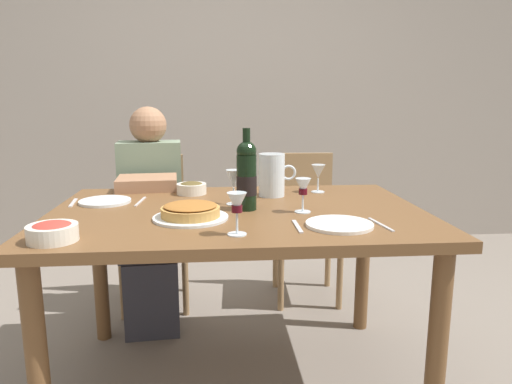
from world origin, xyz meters
TOP-DOWN VIEW (x-y plane):
  - ground_plane at (0.00, 0.00)m, footprint 8.00×8.00m
  - back_wall at (0.00, 2.08)m, footprint 8.00×0.10m
  - dining_table at (0.00, 0.00)m, footprint 1.50×1.00m
  - wine_bottle at (0.04, 0.00)m, footprint 0.08×0.08m
  - water_pitcher at (0.17, 0.26)m, footprint 0.17×0.12m
  - baked_tart at (-0.18, -0.13)m, footprint 0.28×0.28m
  - salad_bowl at (-0.60, -0.38)m, footprint 0.16×0.16m
  - olive_bowl at (-0.20, 0.34)m, footprint 0.14×0.14m
  - wine_glass_left_diner at (-0.02, -0.36)m, footprint 0.07×0.07m
  - wine_glass_right_diner at (0.40, 0.33)m, footprint 0.07×0.07m
  - wine_glass_centre at (0.25, -0.07)m, footprint 0.06×0.06m
  - wine_glass_spare at (-0.01, 0.10)m, footprint 0.07×0.07m
  - dinner_plate_left_setting at (0.35, -0.28)m, footprint 0.24×0.24m
  - dinner_plate_right_setting at (-0.57, 0.18)m, footprint 0.22×0.22m
  - fork_left_setting at (0.20, -0.28)m, footprint 0.01×0.16m
  - knife_left_setting at (0.50, -0.28)m, footprint 0.04×0.18m
  - knife_right_setting at (-0.42, 0.18)m, footprint 0.02×0.18m
  - spoon_right_setting at (-0.70, 0.18)m, footprint 0.03×0.16m
  - chair_left at (-0.46, 0.88)m, footprint 0.43×0.43m
  - diner_left at (-0.44, 0.65)m, footprint 0.36×0.52m
  - chair_right at (0.45, 0.90)m, footprint 0.41×0.41m

SIDE VIEW (x-z plane):
  - ground_plane at x=0.00m, z-range 0.00..0.00m
  - chair_left at x=-0.46m, z-range 0.06..0.93m
  - chair_right at x=0.45m, z-range 0.06..0.93m
  - diner_left at x=-0.44m, z-range 0.04..1.20m
  - dining_table at x=0.00m, z-range 0.29..1.05m
  - fork_left_setting at x=0.20m, z-range 0.76..0.76m
  - knife_left_setting at x=0.50m, z-range 0.76..0.76m
  - knife_right_setting at x=-0.42m, z-range 0.76..0.76m
  - spoon_right_setting at x=-0.70m, z-range 0.76..0.76m
  - dinner_plate_left_setting at x=0.35m, z-range 0.76..0.77m
  - dinner_plate_right_setting at x=-0.57m, z-range 0.76..0.77m
  - baked_tart at x=-0.18m, z-range 0.76..0.82m
  - olive_bowl at x=-0.20m, z-range 0.76..0.82m
  - salad_bowl at x=-0.60m, z-range 0.76..0.82m
  - water_pitcher at x=0.17m, z-range 0.75..0.94m
  - wine_glass_right_diner at x=0.40m, z-range 0.79..0.92m
  - wine_glass_centre at x=0.25m, z-range 0.79..0.92m
  - wine_glass_left_diner at x=-0.02m, z-range 0.79..0.93m
  - wine_glass_spare at x=-0.01m, z-range 0.79..0.94m
  - wine_bottle at x=0.04m, z-range 0.74..1.06m
  - back_wall at x=0.00m, z-range 0.00..2.80m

